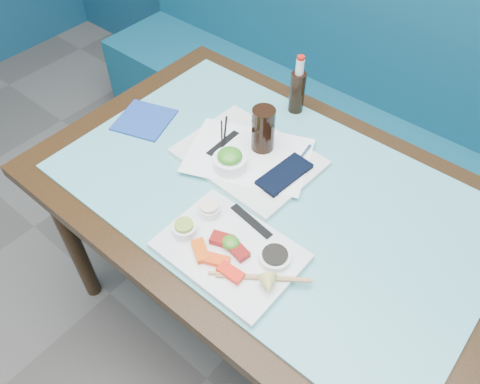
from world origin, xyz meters
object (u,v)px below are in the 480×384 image
Objects in this scene: cola_glass at (263,129)px; cola_bottle_body at (297,92)px; dining_table at (271,210)px; seaweed_bowl at (230,162)px; serving_tray at (248,157)px; blue_napkin at (144,120)px; booth_bench at (383,140)px; sashimi_plate at (230,251)px.

cola_glass is 1.01× the size of cola_bottle_body.
dining_table is 0.19m from seaweed_bowl.
cola_glass is at bearing 82.86° from serving_tray.
cola_glass is at bearing 138.33° from dining_table.
booth_bench is at bearing 59.19° from blue_napkin.
serving_tray is 2.80× the size of cola_bottle_body.
sashimi_plate is 0.30m from seaweed_bowl.
dining_table is at bearing 101.85° from sashimi_plate.
cola_bottle_body is (-0.03, 0.29, 0.06)m from serving_tray.
seaweed_bowl is (-0.14, -0.02, 0.13)m from dining_table.
serving_tray is at bearing 11.93° from blue_napkin.
cola_bottle_body is (-0.04, 0.23, -0.02)m from cola_glass.
cola_glass is 0.24m from cola_bottle_body.
booth_bench is 0.88m from cola_glass.
booth_bench is at bearing 83.47° from serving_tray.
dining_table is at bearing 2.81° from blue_napkin.
dining_table is at bearing -64.53° from cola_bottle_body.
seaweed_bowl is at bearing -94.43° from serving_tray.
blue_napkin is at bearing -179.13° from seaweed_bowl.
booth_bench is 29.91× the size of seaweed_bowl.
cola_bottle_body reaches higher than serving_tray.
booth_bench reaches higher than cola_bottle_body.
cola_bottle_body is at bearing 46.49° from blue_napkin.
booth_bench is 20.87× the size of cola_bottle_body.
booth_bench is at bearing 93.05° from sashimi_plate.
cola_bottle_body reaches higher than sashimi_plate.
dining_table is 13.96× the size of seaweed_bowl.
sashimi_plate is at bearing -55.42° from serving_tray.
blue_napkin is at bearing -164.90° from serving_tray.
serving_tray is (-0.13, 0.06, 0.10)m from dining_table.
sashimi_plate reaches higher than serving_tray.
serving_tray is 0.30m from cola_bottle_body.
booth_bench reaches higher than serving_tray.
serving_tray is at bearing 82.41° from seaweed_bowl.
blue_napkin is at bearing 159.17° from sashimi_plate.
booth_bench is 20.72× the size of cola_glass.
blue_napkin is (-0.37, -0.01, -0.03)m from seaweed_bowl.
serving_tray is 2.78× the size of cola_glass.
seaweed_bowl is 0.14m from cola_glass.
booth_bench is 0.89m from dining_table.
sashimi_plate is 2.41× the size of cola_glass.
dining_table is at bearing -41.67° from cola_glass.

